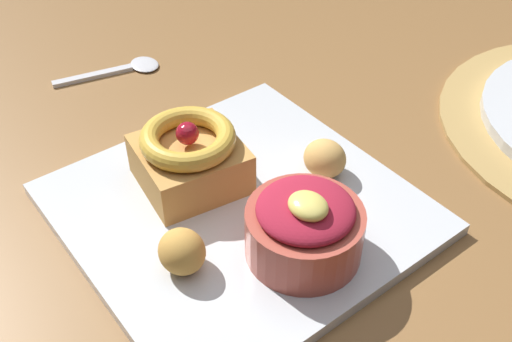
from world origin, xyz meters
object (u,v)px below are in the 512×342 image
at_px(front_plate, 238,209).
at_px(berry_ramekin, 304,227).
at_px(spoon, 123,69).
at_px(fritter_front, 182,251).
at_px(cake_slice, 189,156).
at_px(fritter_middle, 325,158).

relative_size(front_plate, berry_ramekin, 3.01).
bearing_deg(berry_ramekin, spoon, 175.85).
relative_size(front_plate, spoon, 2.27).
distance_m(front_plate, fritter_front, 0.09).
bearing_deg(front_plate, spoon, 173.01).
bearing_deg(cake_slice, spoon, 167.66).
bearing_deg(berry_ramekin, fritter_front, -117.99).
relative_size(berry_ramekin, spoon, 0.75).
bearing_deg(fritter_middle, berry_ramekin, -52.04).
distance_m(front_plate, berry_ramekin, 0.09).
height_order(fritter_middle, spoon, fritter_middle).
bearing_deg(spoon, fritter_front, -96.63).
height_order(berry_ramekin, spoon, berry_ramekin).
height_order(cake_slice, berry_ramekin, same).
bearing_deg(berry_ramekin, fritter_middle, 127.96).
bearing_deg(fritter_front, berry_ramekin, 62.01).
distance_m(front_plate, fritter_middle, 0.09).
height_order(cake_slice, spoon, cake_slice).
relative_size(berry_ramekin, fritter_front, 2.38).
height_order(cake_slice, fritter_middle, cake_slice).
distance_m(front_plate, spoon, 0.29).
xyz_separation_m(cake_slice, spoon, (-0.23, 0.05, -0.04)).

